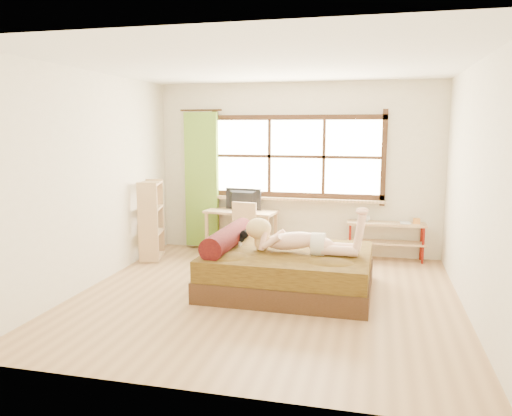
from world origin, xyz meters
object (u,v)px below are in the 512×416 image
(bed, at_px, (284,269))
(bookshelf, at_px, (151,220))
(woman, at_px, (300,228))
(desk, at_px, (241,216))
(pipe_shelf, at_px, (387,233))
(kitten, at_px, (235,237))
(chair, at_px, (242,228))

(bed, bearing_deg, bookshelf, 157.15)
(woman, bearing_deg, bookshelf, 157.89)
(desk, relative_size, pipe_shelf, 1.00)
(pipe_shelf, bearing_deg, desk, -179.17)
(woman, distance_m, kitten, 0.90)
(desk, xyz_separation_m, pipe_shelf, (2.26, 0.12, -0.18))
(chair, height_order, bookshelf, bookshelf)
(kitten, height_order, desk, kitten)
(chair, relative_size, pipe_shelf, 0.74)
(woman, xyz_separation_m, kitten, (-0.87, 0.15, -0.18))
(bed, bearing_deg, desk, 122.42)
(bed, height_order, desk, bed)
(woman, height_order, pipe_shelf, woman)
(desk, bearing_deg, chair, -65.89)
(bookshelf, bearing_deg, desk, 13.72)
(kitten, height_order, bookshelf, bookshelf)
(bed, xyz_separation_m, kitten, (-0.67, 0.10, 0.35))
(bed, xyz_separation_m, pipe_shelf, (1.25, 1.76, 0.16))
(desk, height_order, bookshelf, bookshelf)
(woman, distance_m, chair, 1.74)
(pipe_shelf, bearing_deg, kitten, -141.44)
(pipe_shelf, bearing_deg, woman, -122.46)
(bed, distance_m, woman, 0.57)
(woman, xyz_separation_m, pipe_shelf, (1.06, 1.81, -0.37))
(kitten, relative_size, bookshelf, 0.25)
(woman, relative_size, pipe_shelf, 1.19)
(desk, bearing_deg, kitten, -70.33)
(bed, distance_m, kitten, 0.76)
(kitten, xyz_separation_m, bookshelf, (-1.58, 0.89, -0.01))
(woman, relative_size, desk, 1.19)
(bookshelf, bearing_deg, pipe_shelf, -1.31)
(bed, xyz_separation_m, desk, (-1.00, 1.64, 0.33))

